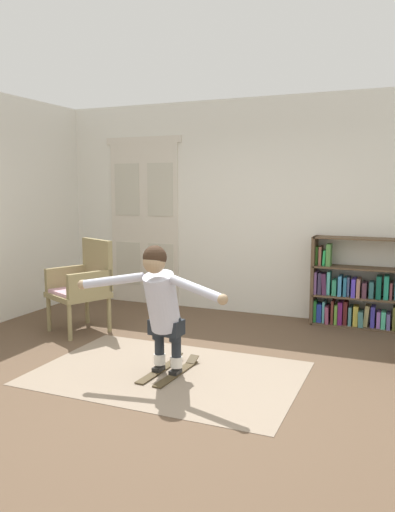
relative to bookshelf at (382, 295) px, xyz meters
name	(u,v)px	position (x,y,z in m)	size (l,w,h in m)	color
ground_plane	(184,378)	(-1.57, -2.39, -0.43)	(7.20, 7.20, 0.00)	brown
back_wall	(263,208)	(-1.57, 0.21, 1.02)	(6.00, 0.10, 2.90)	silver
double_door	(144,221)	(-3.35, 0.15, 0.80)	(1.22, 0.05, 2.45)	beige
rug	(168,373)	(-1.75, -2.34, -0.43)	(2.43, 1.63, 0.01)	gray
bookshelf	(382,295)	(0.00, 0.00, 0.00)	(1.77, 0.30, 1.12)	brown
wicker_chair	(84,283)	(-3.31, -1.45, 0.15)	(0.80, 0.80, 1.10)	#8D7F55
skis_pair	(169,370)	(-1.75, -2.32, -0.41)	(0.31, 0.77, 0.07)	#493B24
person_skier	(161,300)	(-1.76, -2.46, 0.30)	(1.48, 0.55, 1.15)	white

